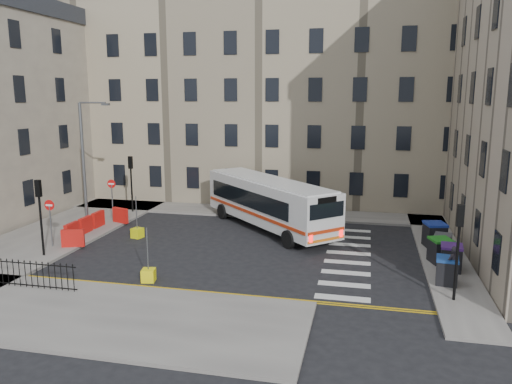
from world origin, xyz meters
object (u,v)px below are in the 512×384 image
at_px(streetlamp, 83,163).
at_px(bus, 269,201).
at_px(wheelie_bin_a, 447,270).
at_px(pedestrian, 453,266).
at_px(wheelie_bin_d, 443,244).
at_px(wheelie_bin_e, 435,235).
at_px(wheelie_bin_b, 451,257).
at_px(wheelie_bin_c, 440,250).
at_px(bollard_yellow, 137,233).
at_px(bollard_chevron, 149,275).

distance_m(streetlamp, bus, 12.18).
height_order(wheelie_bin_a, pedestrian, pedestrian).
xyz_separation_m(wheelie_bin_d, pedestrian, (-0.20, -4.60, 0.35)).
bearing_deg(wheelie_bin_e, wheelie_bin_b, -98.36).
bearing_deg(wheelie_bin_c, wheelie_bin_e, 71.02).
relative_size(wheelie_bin_e, pedestrian, 0.80).
distance_m(wheelie_bin_a, wheelie_bin_e, 5.80).
bearing_deg(wheelie_bin_d, wheelie_bin_e, 113.99).
height_order(streetlamp, wheelie_bin_c, streetlamp).
bearing_deg(bollard_yellow, wheelie_bin_c, -4.10).
height_order(wheelie_bin_d, wheelie_bin_e, wheelie_bin_e).
relative_size(wheelie_bin_d, wheelie_bin_e, 0.81).
bearing_deg(wheelie_bin_d, bollard_yellow, -165.89).
distance_m(bus, wheelie_bin_d, 10.97).
xyz_separation_m(pedestrian, bollard_yellow, (-17.55, 4.42, -0.77)).
xyz_separation_m(wheelie_bin_a, wheelie_bin_c, (0.10, 2.98, 0.02)).
relative_size(bus, pedestrian, 5.64).
height_order(bus, bollard_chevron, bus).
relative_size(wheelie_bin_a, wheelie_bin_c, 0.87).
bearing_deg(wheelie_bin_e, streetlamp, 167.53).
distance_m(wheelie_bin_a, wheelie_bin_b, 1.96).
bearing_deg(wheelie_bin_b, streetlamp, 177.16).
relative_size(wheelie_bin_a, wheelie_bin_b, 0.96).
relative_size(wheelie_bin_d, bollard_chevron, 2.00).
bearing_deg(pedestrian, bollard_yellow, -51.34).
distance_m(streetlamp, wheelie_bin_a, 22.55).
xyz_separation_m(wheelie_bin_c, pedestrian, (0.10, -3.17, 0.28)).
height_order(streetlamp, wheelie_bin_a, streetlamp).
height_order(bollard_yellow, bollard_chevron, same).
distance_m(wheelie_bin_e, bollard_yellow, 17.57).
bearing_deg(wheelie_bin_c, bollard_chevron, -176.57).
height_order(wheelie_bin_d, bollard_chevron, wheelie_bin_d).
height_order(streetlamp, wheelie_bin_d, streetlamp).
bearing_deg(streetlamp, wheelie_bin_b, -9.49).
relative_size(streetlamp, wheelie_bin_c, 5.79).
relative_size(bus, wheelie_bin_d, 8.61).
relative_size(wheelie_bin_d, bollard_yellow, 2.00).
xyz_separation_m(wheelie_bin_b, wheelie_bin_d, (-0.06, 2.51, -0.08)).
xyz_separation_m(wheelie_bin_b, pedestrian, (-0.26, -2.09, 0.27)).
relative_size(wheelie_bin_a, bollard_chevron, 2.04).
height_order(streetlamp, bus, streetlamp).
relative_size(streetlamp, wheelie_bin_e, 5.52).
relative_size(wheelie_bin_b, bollard_yellow, 2.13).
bearing_deg(wheelie_bin_e, bollard_chevron, -162.09).
bearing_deg(wheelie_bin_b, wheelie_bin_d, 98.07).
xyz_separation_m(bus, wheelie_bin_d, (10.29, -3.63, -1.14)).
bearing_deg(pedestrian, bollard_chevron, -28.01).
bearing_deg(wheelie_bin_c, streetlamp, 155.01).
bearing_deg(bus, pedestrian, -83.13).
bearing_deg(bus, bollard_chevron, -153.26).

